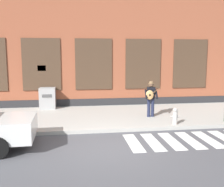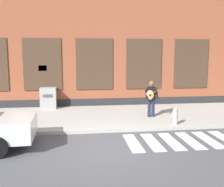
# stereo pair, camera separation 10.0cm
# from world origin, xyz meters

# --- Properties ---
(ground_plane) EXTENTS (160.00, 160.00, 0.00)m
(ground_plane) POSITION_xyz_m (0.00, 0.00, 0.00)
(ground_plane) COLOR #4C4C51
(sidewalk) EXTENTS (28.00, 4.91, 0.15)m
(sidewalk) POSITION_xyz_m (0.00, 4.14, 0.07)
(sidewalk) COLOR #ADAAA3
(sidewalk) RESTS_ON ground
(building_backdrop) EXTENTS (28.00, 4.06, 7.65)m
(building_backdrop) POSITION_xyz_m (-0.00, 8.58, 3.82)
(building_backdrop) COLOR brown
(building_backdrop) RESTS_ON ground
(crosswalk) EXTENTS (5.20, 1.90, 0.01)m
(crosswalk) POSITION_xyz_m (3.30, 0.38, 0.01)
(crosswalk) COLOR silver
(crosswalk) RESTS_ON ground
(busker) EXTENTS (0.72, 0.59, 1.66)m
(busker) POSITION_xyz_m (2.41, 3.49, 1.09)
(busker) COLOR #1E233D
(busker) RESTS_ON sidewalk
(utility_box) EXTENTS (0.84, 0.67, 1.13)m
(utility_box) POSITION_xyz_m (-2.53, 6.14, 0.71)
(utility_box) COLOR #9E9E9E
(utility_box) RESTS_ON sidewalk
(fire_hydrant) EXTENTS (0.38, 0.20, 0.70)m
(fire_hydrant) POSITION_xyz_m (3.03, 2.03, 0.49)
(fire_hydrant) COLOR #B2ADA8
(fire_hydrant) RESTS_ON sidewalk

